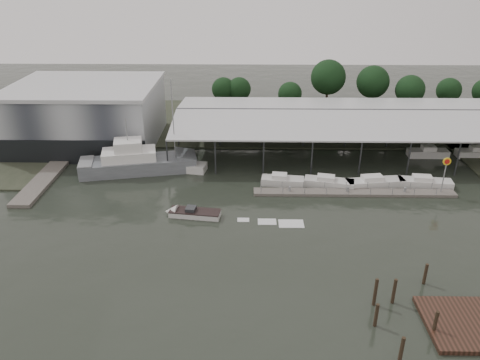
{
  "coord_description": "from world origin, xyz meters",
  "views": [
    {
      "loc": [
        0.07,
        -48.52,
        29.48
      ],
      "look_at": [
        -0.91,
        8.97,
        2.5
      ],
      "focal_mm": 35.0,
      "sensor_mm": 36.0,
      "label": 1
    }
  ],
  "objects_px": {
    "grey_trawler": "(138,162)",
    "speedboat_underway": "(190,213)",
    "shell_fuel_sign": "(446,169)",
    "white_sailboat": "(172,165)"
  },
  "relations": [
    {
      "from": "shell_fuel_sign",
      "to": "white_sailboat",
      "type": "distance_m",
      "value": 39.67
    },
    {
      "from": "grey_trawler",
      "to": "white_sailboat",
      "type": "bearing_deg",
      "value": -2.26
    },
    {
      "from": "shell_fuel_sign",
      "to": "white_sailboat",
      "type": "height_order",
      "value": "white_sailboat"
    },
    {
      "from": "shell_fuel_sign",
      "to": "grey_trawler",
      "type": "distance_m",
      "value": 44.43
    },
    {
      "from": "grey_trawler",
      "to": "speedboat_underway",
      "type": "relative_size",
      "value": 1.0
    },
    {
      "from": "shell_fuel_sign",
      "to": "grey_trawler",
      "type": "relative_size",
      "value": 0.31
    },
    {
      "from": "shell_fuel_sign",
      "to": "speedboat_underway",
      "type": "bearing_deg",
      "value": -169.12
    },
    {
      "from": "white_sailboat",
      "to": "speedboat_underway",
      "type": "height_order",
      "value": "white_sailboat"
    },
    {
      "from": "shell_fuel_sign",
      "to": "white_sailboat",
      "type": "xyz_separation_m",
      "value": [
        -38.71,
        8.07,
        -3.27
      ]
    },
    {
      "from": "shell_fuel_sign",
      "to": "speedboat_underway",
      "type": "height_order",
      "value": "shell_fuel_sign"
    }
  ]
}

